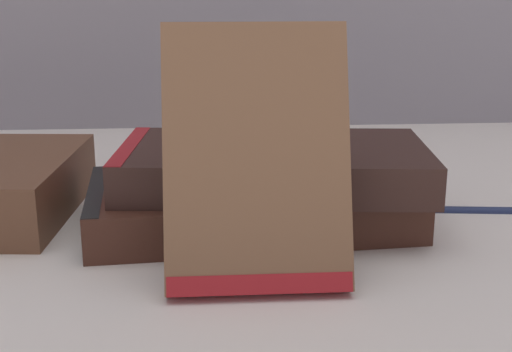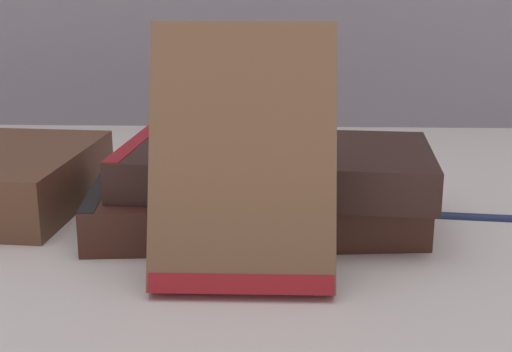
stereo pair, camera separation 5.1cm
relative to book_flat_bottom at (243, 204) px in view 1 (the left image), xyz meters
name	(u,v)px [view 1 (the left image)]	position (x,y,z in m)	size (l,w,h in m)	color
ground_plane	(241,237)	(0.00, -0.03, -0.02)	(3.00, 3.00, 0.00)	silver
book_flat_bottom	(243,204)	(0.00, 0.00, 0.00)	(0.26, 0.15, 0.03)	#422319
book_flat_top	(266,165)	(0.02, 0.00, 0.03)	(0.24, 0.15, 0.03)	#331E19
book_leaning_front	(257,166)	(0.00, -0.11, 0.06)	(0.11, 0.07, 0.16)	brown
pocket_watch	(298,143)	(0.04, -0.01, 0.05)	(0.05, 0.05, 0.01)	silver
fountain_pen	(473,207)	(0.19, 0.02, -0.01)	(0.13, 0.02, 0.01)	#1E284C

